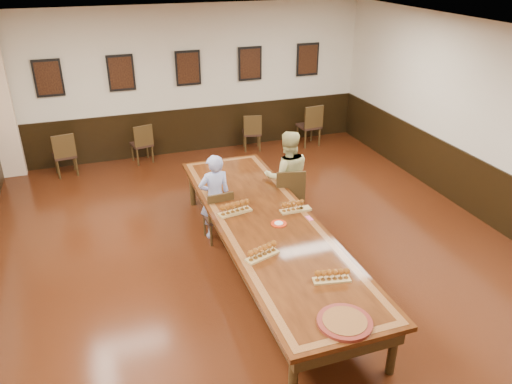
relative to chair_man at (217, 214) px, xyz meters
name	(u,v)px	position (x,y,z in m)	size (l,w,h in m)	color
floor	(267,268)	(0.46, -1.02, -0.45)	(8.00, 10.00, 0.02)	black
ceiling	(270,42)	(0.46, -1.02, 2.77)	(8.00, 10.00, 0.02)	white
wall_back	(188,81)	(0.46, 3.99, 1.16)	(8.00, 0.02, 3.20)	beige
wall_right	(509,134)	(4.47, -1.02, 1.16)	(0.02, 10.00, 3.20)	beige
chair_man	(217,214)	(0.00, 0.00, 0.00)	(0.41, 0.45, 0.88)	black
chair_woman	(288,195)	(1.26, 0.16, 0.06)	(0.47, 0.52, 1.01)	black
spare_chair_a	(64,154)	(-2.27, 3.47, 0.02)	(0.43, 0.47, 0.92)	black
spare_chair_b	(141,143)	(-0.70, 3.65, -0.01)	(0.41, 0.45, 0.87)	black
spare_chair_c	(252,131)	(1.79, 3.59, -0.01)	(0.40, 0.44, 0.86)	black
spare_chair_d	(309,125)	(3.15, 3.44, 0.05)	(0.46, 0.51, 0.99)	black
person_man	(215,197)	(-0.01, 0.09, 0.26)	(0.51, 0.34, 1.41)	#4E64C4
person_woman	(287,176)	(1.28, 0.27, 0.35)	(0.79, 0.61, 1.58)	#C7C27C
pink_phone	(309,218)	(1.06, -1.11, 0.31)	(0.07, 0.13, 0.01)	#D24672
curtain	(0,106)	(-3.29, 3.80, 1.01)	(0.45, 0.18, 2.90)	beige
wainscoting	(268,238)	(0.46, -1.02, 0.06)	(8.00, 10.00, 1.00)	black
conference_table	(268,231)	(0.46, -1.02, 0.17)	(1.40, 5.00, 0.76)	black
posters	(188,68)	(0.46, 3.91, 1.46)	(6.14, 0.04, 0.74)	black
flight_a	(235,208)	(0.11, -0.61, 0.40)	(0.52, 0.24, 0.19)	olive
flight_b	(295,206)	(0.95, -0.83, 0.39)	(0.46, 0.14, 0.17)	olive
flight_c	(262,252)	(0.10, -1.81, 0.39)	(0.48, 0.28, 0.17)	olive
flight_d	(332,276)	(0.69, -2.54, 0.38)	(0.45, 0.22, 0.16)	olive
red_plate_grp	(279,224)	(0.59, -1.12, 0.32)	(0.22, 0.22, 0.03)	red
carved_platter	(345,322)	(0.48, -3.24, 0.33)	(0.71, 0.71, 0.05)	#531510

